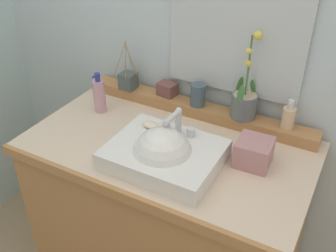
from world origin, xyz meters
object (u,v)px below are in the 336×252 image
at_px(soap_dispenser, 288,117).
at_px(reed_diffuser, 128,80).
at_px(tissue_box, 254,152).
at_px(potted_plant, 245,101).
at_px(tumbler_cup, 198,95).
at_px(lotion_bottle, 99,95).
at_px(sink_basin, 163,156).
at_px(trinket_box, 167,89).
at_px(soap_bar, 151,125).

xyz_separation_m(soap_dispenser, reed_diffuser, (-0.77, -0.02, -0.01)).
bearing_deg(reed_diffuser, tissue_box, -16.74).
relative_size(potted_plant, tumbler_cup, 3.68).
bearing_deg(lotion_bottle, sink_basin, -24.67).
relative_size(reed_diffuser, tissue_box, 1.88).
bearing_deg(lotion_bottle, reed_diffuser, 75.44).
xyz_separation_m(sink_basin, tissue_box, (0.30, 0.17, 0.01)).
height_order(reed_diffuser, trinket_box, reed_diffuser).
distance_m(soap_bar, potted_plant, 0.42).
bearing_deg(trinket_box, soap_dispenser, 7.75).
bearing_deg(tissue_box, potted_plant, 118.67).
bearing_deg(soap_dispenser, reed_diffuser, -178.71).
xyz_separation_m(soap_bar, reed_diffuser, (-0.29, 0.28, 0.01)).
bearing_deg(tissue_box, trinket_box, 154.44).
relative_size(soap_bar, reed_diffuser, 0.29).
distance_m(soap_bar, tissue_box, 0.42).
distance_m(soap_bar, lotion_bottle, 0.35).
height_order(tumbler_cup, trinket_box, tumbler_cup).
height_order(soap_dispenser, tumbler_cup, soap_dispenser).
relative_size(sink_basin, potted_plant, 1.10).
bearing_deg(reed_diffuser, trinket_box, 8.55).
relative_size(potted_plant, reed_diffuser, 1.56).
bearing_deg(potted_plant, soap_bar, -134.10).
bearing_deg(tumbler_cup, sink_basin, -84.06).
xyz_separation_m(soap_bar, lotion_bottle, (-0.34, 0.11, -0.00)).
relative_size(soap_dispenser, lotion_bottle, 0.67).
xyz_separation_m(sink_basin, potted_plant, (0.17, 0.40, 0.09)).
distance_m(reed_diffuser, trinket_box, 0.20).
height_order(soap_bar, soap_dispenser, soap_dispenser).
distance_m(soap_bar, soap_dispenser, 0.56).
bearing_deg(tissue_box, soap_bar, -170.81).
bearing_deg(reed_diffuser, potted_plant, 1.73).
relative_size(potted_plant, tissue_box, 2.93).
bearing_deg(reed_diffuser, tumbler_cup, 1.66).
bearing_deg(potted_plant, soap_dispenser, -0.05).
xyz_separation_m(tumbler_cup, tissue_box, (0.34, -0.22, -0.05)).
bearing_deg(tissue_box, lotion_bottle, 176.92).
relative_size(sink_basin, tissue_box, 3.21).
relative_size(trinket_box, lotion_bottle, 0.43).
xyz_separation_m(sink_basin, trinket_box, (-0.21, 0.41, 0.04)).
height_order(soap_bar, trinket_box, trinket_box).
distance_m(trinket_box, tissue_box, 0.56).
distance_m(soap_dispenser, tissue_box, 0.24).
bearing_deg(reed_diffuser, sink_basin, -42.98).
bearing_deg(sink_basin, soap_bar, 138.81).
height_order(soap_bar, lotion_bottle, lotion_bottle).
relative_size(soap_dispenser, reed_diffuser, 0.53).
height_order(trinket_box, tissue_box, trinket_box).
height_order(sink_basin, soap_bar, sink_basin).
relative_size(sink_basin, soap_dispenser, 3.25).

